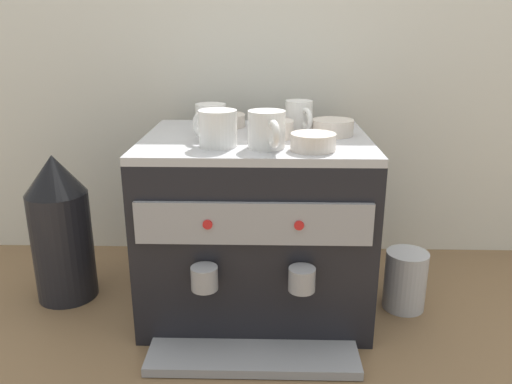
# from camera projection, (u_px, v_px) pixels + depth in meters

# --- Properties ---
(ground_plane) EXTENTS (4.00, 4.00, 0.00)m
(ground_plane) POSITION_uv_depth(u_px,v_px,m) (256.00, 299.00, 1.33)
(ground_plane) COLOR brown
(tiled_backsplash_wall) EXTENTS (2.80, 0.03, 0.98)m
(tiled_backsplash_wall) POSITION_uv_depth(u_px,v_px,m) (259.00, 94.00, 1.50)
(tiled_backsplash_wall) COLOR silver
(tiled_backsplash_wall) RESTS_ON ground_plane
(espresso_machine) EXTENTS (0.53, 0.53, 0.44)m
(espresso_machine) POSITION_uv_depth(u_px,v_px,m) (256.00, 223.00, 1.26)
(espresso_machine) COLOR black
(espresso_machine) RESTS_ON ground_plane
(ceramic_cup_0) EXTENTS (0.07, 0.10, 0.07)m
(ceramic_cup_0) POSITION_uv_depth(u_px,v_px,m) (299.00, 116.00, 1.24)
(ceramic_cup_0) COLOR white
(ceramic_cup_0) RESTS_ON espresso_machine
(ceramic_cup_1) EXTENTS (0.07, 0.11, 0.07)m
(ceramic_cup_1) POSITION_uv_depth(u_px,v_px,m) (211.00, 120.00, 1.20)
(ceramic_cup_1) COLOR white
(ceramic_cup_1) RESTS_ON espresso_machine
(ceramic_cup_2) EXTENTS (0.08, 0.12, 0.08)m
(ceramic_cup_2) POSITION_uv_depth(u_px,v_px,m) (267.00, 130.00, 1.07)
(ceramic_cup_2) COLOR white
(ceramic_cup_2) RESTS_ON espresso_machine
(ceramic_cup_3) EXTENTS (0.11, 0.11, 0.08)m
(ceramic_cup_3) POSITION_uv_depth(u_px,v_px,m) (216.00, 128.00, 1.09)
(ceramic_cup_3) COLOR white
(ceramic_cup_3) RESTS_ON espresso_machine
(ceramic_bowl_0) EXTENTS (0.10, 0.10, 0.04)m
(ceramic_bowl_0) POSITION_uv_depth(u_px,v_px,m) (313.00, 142.00, 1.06)
(ceramic_bowl_0) COLOR beige
(ceramic_bowl_0) RESTS_ON espresso_machine
(ceramic_bowl_1) EXTENTS (0.10, 0.10, 0.04)m
(ceramic_bowl_1) POSITION_uv_depth(u_px,v_px,m) (333.00, 128.00, 1.20)
(ceramic_bowl_1) COLOR beige
(ceramic_bowl_1) RESTS_ON espresso_machine
(ceramic_bowl_2) EXTENTS (0.11, 0.11, 0.04)m
(ceramic_bowl_2) POSITION_uv_depth(u_px,v_px,m) (271.00, 129.00, 1.18)
(ceramic_bowl_2) COLOR beige
(ceramic_bowl_2) RESTS_ON espresso_machine
(ceramic_bowl_3) EXTENTS (0.11, 0.11, 0.03)m
(ceramic_bowl_3) POSITION_uv_depth(u_px,v_px,m) (224.00, 121.00, 1.31)
(ceramic_bowl_3) COLOR beige
(ceramic_bowl_3) RESTS_ON espresso_machine
(coffee_grinder) EXTENTS (0.15, 0.15, 0.38)m
(coffee_grinder) POSITION_uv_depth(u_px,v_px,m) (61.00, 228.00, 1.29)
(coffee_grinder) COLOR black
(coffee_grinder) RESTS_ON ground_plane
(milk_pitcher) EXTENTS (0.10, 0.10, 0.15)m
(milk_pitcher) POSITION_uv_depth(u_px,v_px,m) (405.00, 280.00, 1.27)
(milk_pitcher) COLOR #B7B7BC
(milk_pitcher) RESTS_ON ground_plane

